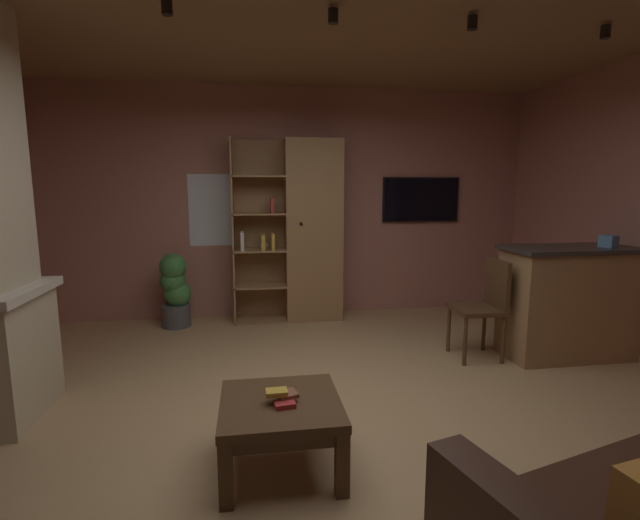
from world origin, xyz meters
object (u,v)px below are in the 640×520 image
at_px(table_book_2, 277,392).
at_px(dining_chair, 485,302).
at_px(kitchen_bar_counter, 579,301).
at_px(coffee_table, 281,415).
at_px(table_book_0, 285,404).
at_px(bookshelf_cabinet, 306,232).
at_px(tissue_box, 609,241).
at_px(potted_floor_plant, 175,289).
at_px(wall_mounted_tv, 421,200).
at_px(table_book_1, 287,394).

bearing_deg(table_book_2, dining_chair, 35.87).
xyz_separation_m(kitchen_bar_counter, coffee_table, (-2.88, -1.34, -0.20)).
height_order(kitchen_bar_counter, table_book_0, kitchen_bar_counter).
height_order(bookshelf_cabinet, coffee_table, bookshelf_cabinet).
xyz_separation_m(tissue_box, potted_floor_plant, (-4.04, 1.62, -0.66)).
xyz_separation_m(kitchen_bar_counter, table_book_2, (-2.90, -1.36, -0.06)).
height_order(coffee_table, table_book_0, table_book_0).
bearing_deg(table_book_0, wall_mounted_tv, 58.52).
bearing_deg(table_book_0, coffee_table, 103.56).
relative_size(coffee_table, table_book_1, 6.27).
relative_size(tissue_box, table_book_0, 1.10).
relative_size(coffee_table, table_book_2, 5.67).
height_order(bookshelf_cabinet, dining_chair, bookshelf_cabinet).
bearing_deg(table_book_0, kitchen_bar_counter, 26.26).
bearing_deg(table_book_1, tissue_box, 22.51).
bearing_deg(tissue_box, kitchen_bar_counter, 151.13).
xyz_separation_m(kitchen_bar_counter, potted_floor_plant, (-3.88, 1.53, -0.09)).
distance_m(bookshelf_cabinet, wall_mounted_tv, 1.56).
xyz_separation_m(table_book_0, table_book_2, (-0.04, 0.05, 0.05)).
bearing_deg(bookshelf_cabinet, table_book_2, -100.20).
bearing_deg(tissue_box, bookshelf_cabinet, 145.65).
xyz_separation_m(coffee_table, wall_mounted_tv, (2.01, 3.18, 1.10)).
relative_size(bookshelf_cabinet, wall_mounted_tv, 2.14).
distance_m(table_book_0, dining_chair, 2.48).
xyz_separation_m(tissue_box, dining_chair, (-1.06, 0.18, -0.57)).
xyz_separation_m(coffee_table, dining_chair, (1.99, 1.43, 0.21)).
distance_m(bookshelf_cabinet, dining_chair, 2.19).
bearing_deg(kitchen_bar_counter, dining_chair, 174.01).
distance_m(tissue_box, coffee_table, 3.38).
distance_m(table_book_0, wall_mounted_tv, 3.95).
relative_size(table_book_2, dining_chair, 0.13).
xyz_separation_m(bookshelf_cabinet, table_book_0, (-0.50, -3.05, -0.64)).
height_order(coffee_table, table_book_2, table_book_2).
distance_m(kitchen_bar_counter, table_book_1, 3.14).
xyz_separation_m(coffee_table, potted_floor_plant, (-1.00, 2.87, 0.11)).
distance_m(bookshelf_cabinet, coffee_table, 3.10).
distance_m(bookshelf_cabinet, kitchen_bar_counter, 2.92).
distance_m(table_book_2, dining_chair, 2.48).
height_order(kitchen_bar_counter, tissue_box, tissue_box).
bearing_deg(tissue_box, wall_mounted_tv, 118.02).
xyz_separation_m(kitchen_bar_counter, table_book_1, (-2.84, -1.34, -0.08)).
distance_m(table_book_1, potted_floor_plant, 3.05).
relative_size(kitchen_bar_counter, table_book_0, 13.06).
bearing_deg(bookshelf_cabinet, coffee_table, -99.86).
relative_size(bookshelf_cabinet, kitchen_bar_counter, 1.49).
distance_m(tissue_box, table_book_1, 3.32).
xyz_separation_m(table_book_1, potted_floor_plant, (-1.04, 2.87, -0.01)).
xyz_separation_m(bookshelf_cabinet, potted_floor_plant, (-1.52, -0.10, -0.62)).
relative_size(table_book_1, potted_floor_plant, 0.12).
bearing_deg(table_book_2, bookshelf_cabinet, 79.80).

